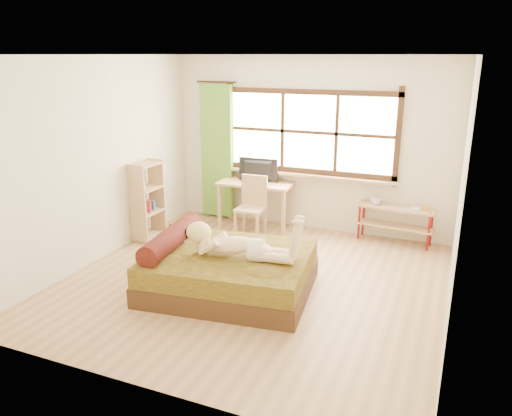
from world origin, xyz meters
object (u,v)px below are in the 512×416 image
at_px(woman, 239,234).
at_px(bookshelf, 148,200).
at_px(kitten, 180,234).
at_px(chair, 252,202).
at_px(desk, 256,188).
at_px(pipe_shelf, 396,216).
at_px(bed, 226,270).

xyz_separation_m(woman, bookshelf, (-2.06, 1.20, -0.16)).
bearing_deg(kitten, bookshelf, 131.71).
bearing_deg(chair, bookshelf, -153.63).
xyz_separation_m(kitten, desk, (0.11, 2.17, 0.06)).
bearing_deg(pipe_shelf, bookshelf, -154.90).
height_order(bed, woman, woman).
height_order(kitten, chair, chair).
distance_m(woman, kitten, 0.90).
relative_size(bed, desk, 1.71).
bearing_deg(bed, chair, 96.83).
height_order(bed, kitten, bed).
relative_size(woman, bookshelf, 1.12).
relative_size(bed, chair, 2.22).
distance_m(woman, desk, 2.44).
distance_m(bed, woman, 0.54).
bearing_deg(pipe_shelf, bed, -118.82).
distance_m(desk, bookshelf, 1.71).
distance_m(bed, kitten, 0.76).
distance_m(woman, bookshelf, 2.39).
bearing_deg(pipe_shelf, desk, -171.28).
height_order(kitten, desk, desk).
height_order(woman, kitten, woman).
relative_size(desk, pipe_shelf, 1.06).
xyz_separation_m(pipe_shelf, bookshelf, (-3.50, -1.24, 0.19)).
xyz_separation_m(bed, desk, (-0.57, 2.27, 0.39)).
bearing_deg(bookshelf, desk, 42.77).
xyz_separation_m(desk, bookshelf, (-1.30, -1.12, -0.04)).
bearing_deg(chair, desk, 102.83).
height_order(kitten, bookshelf, bookshelf).
distance_m(kitten, chair, 1.81).
relative_size(kitten, desk, 0.24).
relative_size(desk, bookshelf, 1.02).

